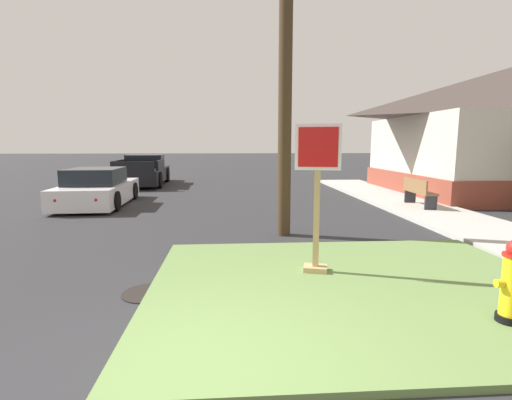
{
  "coord_description": "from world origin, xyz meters",
  "views": [
    {
      "loc": [
        0.31,
        -2.99,
        2.04
      ],
      "look_at": [
        0.76,
        3.62,
        1.05
      ],
      "focal_mm": 26.41,
      "sensor_mm": 36.0,
      "label": 1
    }
  ],
  "objects_px": {
    "stop_sign": "(317,203)",
    "utility_pole": "(286,16)",
    "pickup_truck_black": "(143,172)",
    "street_bench": "(418,191)",
    "parked_sedan_white": "(98,189)",
    "manhole_cover": "(148,293)"
  },
  "relations": [
    {
      "from": "utility_pole",
      "to": "parked_sedan_white",
      "type": "bearing_deg",
      "value": 140.97
    },
    {
      "from": "manhole_cover",
      "to": "parked_sedan_white",
      "type": "relative_size",
      "value": 0.17
    },
    {
      "from": "stop_sign",
      "to": "manhole_cover",
      "type": "height_order",
      "value": "stop_sign"
    },
    {
      "from": "parked_sedan_white",
      "to": "street_bench",
      "type": "relative_size",
      "value": 2.69
    },
    {
      "from": "parked_sedan_white",
      "to": "utility_pole",
      "type": "xyz_separation_m",
      "value": [
        5.62,
        -4.56,
        4.14
      ]
    },
    {
      "from": "pickup_truck_black",
      "to": "street_bench",
      "type": "relative_size",
      "value": 3.28
    },
    {
      "from": "parked_sedan_white",
      "to": "pickup_truck_black",
      "type": "xyz_separation_m",
      "value": [
        0.07,
        6.44,
        0.07
      ]
    },
    {
      "from": "pickup_truck_black",
      "to": "utility_pole",
      "type": "bearing_deg",
      "value": -63.22
    },
    {
      "from": "street_bench",
      "to": "utility_pole",
      "type": "bearing_deg",
      "value": -147.22
    },
    {
      "from": "street_bench",
      "to": "utility_pole",
      "type": "height_order",
      "value": "utility_pole"
    },
    {
      "from": "pickup_truck_black",
      "to": "utility_pole",
      "type": "relative_size",
      "value": 0.58
    },
    {
      "from": "street_bench",
      "to": "utility_pole",
      "type": "relative_size",
      "value": 0.18
    },
    {
      "from": "manhole_cover",
      "to": "pickup_truck_black",
      "type": "distance_m",
      "value": 14.59
    },
    {
      "from": "parked_sedan_white",
      "to": "stop_sign",
      "type": "bearing_deg",
      "value": -51.67
    },
    {
      "from": "stop_sign",
      "to": "manhole_cover",
      "type": "distance_m",
      "value": 2.76
    },
    {
      "from": "stop_sign",
      "to": "utility_pole",
      "type": "distance_m",
      "value": 4.44
    },
    {
      "from": "pickup_truck_black",
      "to": "utility_pole",
      "type": "height_order",
      "value": "utility_pole"
    },
    {
      "from": "pickup_truck_black",
      "to": "street_bench",
      "type": "xyz_separation_m",
      "value": [
        10.19,
        -8.01,
        -0.03
      ]
    },
    {
      "from": "utility_pole",
      "to": "stop_sign",
      "type": "bearing_deg",
      "value": -87.59
    },
    {
      "from": "stop_sign",
      "to": "street_bench",
      "type": "distance_m",
      "value": 7.29
    },
    {
      "from": "parked_sedan_white",
      "to": "manhole_cover",
      "type": "bearing_deg",
      "value": -67.12
    },
    {
      "from": "parked_sedan_white",
      "to": "utility_pole",
      "type": "distance_m",
      "value": 8.34
    }
  ]
}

